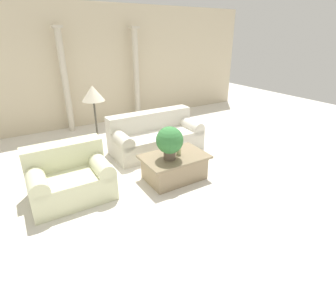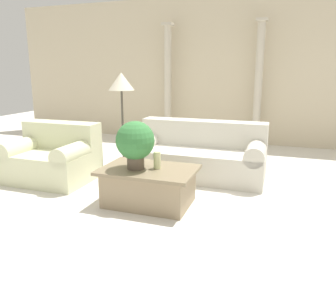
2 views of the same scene
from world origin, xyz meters
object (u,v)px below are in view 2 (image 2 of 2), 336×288
sofa_long (200,154)px  potted_plant (135,142)px  coffee_table (149,186)px  floor_lamp (121,87)px  loveseat (53,156)px

sofa_long → potted_plant: (-0.46, -1.36, 0.45)m
sofa_long → potted_plant: bearing=-108.8°
coffee_table → potted_plant: size_ratio=1.98×
sofa_long → coffee_table: size_ratio=1.73×
sofa_long → potted_plant: 1.50m
coffee_table → floor_lamp: bearing=127.6°
potted_plant → floor_lamp: 1.66m
loveseat → potted_plant: potted_plant is taller
potted_plant → sofa_long: bearing=71.2°
sofa_long → potted_plant: size_ratio=3.42×
sofa_long → coffee_table: bearing=-103.9°
floor_lamp → potted_plant: bearing=-57.9°
loveseat → floor_lamp: bearing=48.1°
sofa_long → loveseat: size_ratio=1.62×
loveseat → floor_lamp: 1.51m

